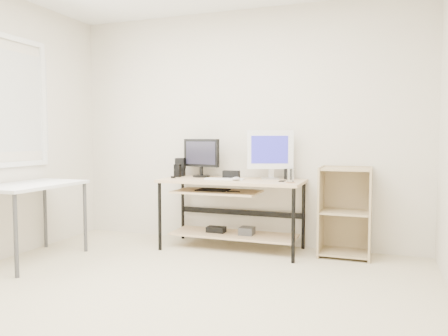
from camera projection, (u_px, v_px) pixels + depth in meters
room at (141, 120)px, 3.10m from camera, size 4.01×4.01×2.62m
desk at (230, 199)px, 4.63m from camera, size 1.50×0.65×0.75m
side_table at (31, 192)px, 4.19m from camera, size 0.60×1.00×0.75m
shelf_unit at (345, 211)px, 4.39m from camera, size 0.50×0.40×0.90m
black_monitor at (201, 155)px, 4.88m from camera, size 0.46×0.19×0.43m
white_imac at (270, 151)px, 4.60m from camera, size 0.47×0.22×0.52m
keyboard at (224, 179)px, 4.58m from camera, size 0.42×0.15×0.01m
mouse at (236, 179)px, 4.48m from camera, size 0.10×0.13×0.04m
center_speaker at (231, 175)px, 4.67m from camera, size 0.18×0.09×0.09m
speaker_left at (180, 167)px, 5.00m from camera, size 0.12×0.12×0.21m
speaker_right at (289, 174)px, 4.62m from camera, size 0.12×0.12×0.11m
audio_controller at (177, 171)px, 4.88m from camera, size 0.07×0.05×0.14m
volume_puck at (173, 177)px, 4.76m from camera, size 0.07×0.07×0.02m
smartphone at (282, 181)px, 4.39m from camera, size 0.06×0.10×0.01m
coaster at (290, 183)px, 4.26m from camera, size 0.10×0.10×0.01m
drinking_glass at (291, 175)px, 4.26m from camera, size 0.08×0.08×0.13m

